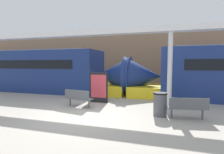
{
  "coord_description": "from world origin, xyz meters",
  "views": [
    {
      "loc": [
        3.04,
        -6.47,
        2.15
      ],
      "look_at": [
        0.29,
        2.88,
        1.4
      ],
      "focal_mm": 28.0,
      "sensor_mm": 36.0,
      "label": 1
    }
  ],
  "objects_px": {
    "bench_near": "(78,97)",
    "trash_bin": "(160,104)",
    "bench_far": "(188,107)",
    "poster_board": "(99,87)",
    "support_column_near": "(170,69)",
    "train_right": "(18,71)"
  },
  "relations": [
    {
      "from": "bench_near",
      "to": "bench_far",
      "type": "relative_size",
      "value": 0.99
    },
    {
      "from": "bench_far",
      "to": "poster_board",
      "type": "bearing_deg",
      "value": 146.69
    },
    {
      "from": "bench_far",
      "to": "trash_bin",
      "type": "xyz_separation_m",
      "value": [
        -1.03,
        0.22,
        -0.02
      ]
    },
    {
      "from": "bench_far",
      "to": "support_column_near",
      "type": "height_order",
      "value": "support_column_near"
    },
    {
      "from": "bench_far",
      "to": "support_column_near",
      "type": "xyz_separation_m",
      "value": [
        -0.61,
        2.25,
        1.36
      ]
    },
    {
      "from": "bench_near",
      "to": "support_column_near",
      "type": "relative_size",
      "value": 0.4
    },
    {
      "from": "train_right",
      "to": "support_column_near",
      "type": "xyz_separation_m",
      "value": [
        11.88,
        -2.34,
        0.35
      ]
    },
    {
      "from": "bench_near",
      "to": "support_column_near",
      "type": "bearing_deg",
      "value": 32.63
    },
    {
      "from": "trash_bin",
      "to": "support_column_near",
      "type": "relative_size",
      "value": 0.26
    },
    {
      "from": "train_right",
      "to": "poster_board",
      "type": "distance_m",
      "value": 8.64
    },
    {
      "from": "train_right",
      "to": "bench_far",
      "type": "relative_size",
      "value": 12.41
    },
    {
      "from": "bench_far",
      "to": "trash_bin",
      "type": "distance_m",
      "value": 1.05
    },
    {
      "from": "bench_near",
      "to": "trash_bin",
      "type": "height_order",
      "value": "trash_bin"
    },
    {
      "from": "train_right",
      "to": "bench_far",
      "type": "height_order",
      "value": "train_right"
    },
    {
      "from": "train_right",
      "to": "bench_near",
      "type": "bearing_deg",
      "value": -28.2
    },
    {
      "from": "poster_board",
      "to": "support_column_near",
      "type": "xyz_separation_m",
      "value": [
        3.72,
        0.43,
        1.03
      ]
    },
    {
      "from": "bench_near",
      "to": "trash_bin",
      "type": "distance_m",
      "value": 3.9
    },
    {
      "from": "bench_far",
      "to": "poster_board",
      "type": "distance_m",
      "value": 4.71
    },
    {
      "from": "train_right",
      "to": "bench_far",
      "type": "xyz_separation_m",
      "value": [
        12.49,
        -4.59,
        -1.01
      ]
    },
    {
      "from": "train_right",
      "to": "trash_bin",
      "type": "relative_size",
      "value": 19.35
    },
    {
      "from": "bench_near",
      "to": "support_column_near",
      "type": "distance_m",
      "value": 4.83
    },
    {
      "from": "bench_far",
      "to": "poster_board",
      "type": "xyz_separation_m",
      "value": [
        -4.33,
        1.82,
        0.33
      ]
    }
  ]
}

